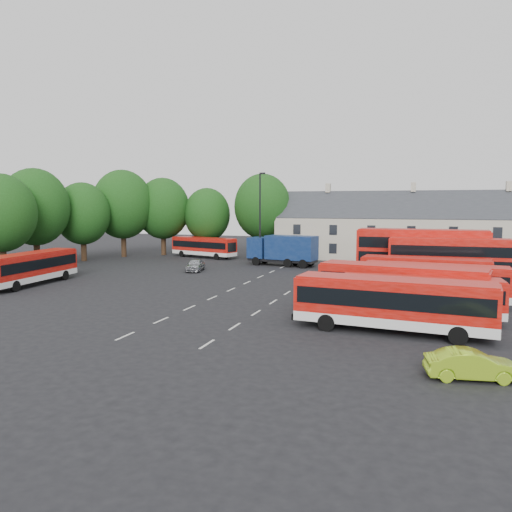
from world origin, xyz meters
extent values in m
plane|color=black|center=(0.00, 0.00, 0.00)|extent=(140.00, 140.00, 0.00)
cube|color=beige|center=(0.00, -14.00, 0.01)|extent=(0.15, 1.80, 0.01)
cube|color=beige|center=(0.00, -10.00, 0.01)|extent=(0.15, 1.80, 0.01)
cube|color=beige|center=(0.00, -6.00, 0.01)|extent=(0.15, 1.80, 0.01)
cube|color=beige|center=(0.00, -2.00, 0.01)|extent=(0.15, 1.80, 0.01)
cube|color=beige|center=(0.00, 2.00, 0.01)|extent=(0.15, 1.80, 0.01)
cube|color=beige|center=(0.00, 6.00, 0.01)|extent=(0.15, 1.80, 0.01)
cube|color=beige|center=(0.00, 10.00, 0.01)|extent=(0.15, 1.80, 0.01)
cube|color=beige|center=(0.00, 14.00, 0.01)|extent=(0.15, 1.80, 0.01)
cube|color=beige|center=(0.00, 18.00, 0.01)|extent=(0.15, 1.80, 0.01)
cube|color=beige|center=(5.00, -14.00, 0.01)|extent=(0.15, 1.80, 0.01)
cube|color=beige|center=(5.00, -10.00, 0.01)|extent=(0.15, 1.80, 0.01)
cube|color=beige|center=(5.00, -6.00, 0.01)|extent=(0.15, 1.80, 0.01)
cube|color=beige|center=(5.00, -2.00, 0.01)|extent=(0.15, 1.80, 0.01)
cube|color=beige|center=(5.00, 2.00, 0.01)|extent=(0.15, 1.80, 0.01)
cube|color=beige|center=(5.00, 6.00, 0.01)|extent=(0.15, 1.80, 0.01)
cube|color=beige|center=(5.00, 10.00, 0.01)|extent=(0.15, 1.80, 0.01)
cube|color=beige|center=(5.00, 14.00, 0.01)|extent=(0.15, 1.80, 0.01)
cube|color=beige|center=(5.00, 18.00, 0.01)|extent=(0.15, 1.80, 0.01)
cylinder|color=black|center=(-27.00, 4.00, 1.92)|extent=(0.70, 0.70, 3.85)
ellipsoid|color=#173F11|center=(-27.00, 4.00, 6.39)|extent=(7.26, 7.26, 8.35)
cylinder|color=black|center=(-28.00, 10.00, 2.10)|extent=(0.70, 0.70, 4.20)
ellipsoid|color=#173F11|center=(-28.00, 10.00, 6.97)|extent=(7.92, 7.92, 9.11)
cylinder|color=black|center=(-26.00, 16.00, 1.84)|extent=(0.70, 0.70, 3.67)
ellipsoid|color=#173F11|center=(-26.00, 16.00, 6.10)|extent=(6.93, 6.93, 7.97)
cylinder|color=black|center=(-24.00, 22.00, 2.19)|extent=(0.70, 0.70, 4.38)
ellipsoid|color=#173F11|center=(-24.00, 22.00, 7.26)|extent=(8.25, 8.25, 9.49)
cylinder|color=black|center=(-20.00, 26.00, 2.01)|extent=(0.70, 0.70, 4.02)
ellipsoid|color=#173F11|center=(-20.00, 26.00, 6.68)|extent=(7.59, 7.59, 8.73)
cylinder|color=black|center=(-14.00, 28.00, 1.75)|extent=(0.70, 0.70, 3.50)
ellipsoid|color=#173F11|center=(-14.00, 28.00, 5.81)|extent=(6.60, 6.60, 7.59)
cylinder|color=black|center=(-6.00, 29.00, 2.10)|extent=(0.70, 0.70, 4.20)
ellipsoid|color=#173F11|center=(-6.00, 29.00, 6.97)|extent=(7.92, 7.92, 9.11)
cube|color=beige|center=(14.00, 30.00, 2.75)|extent=(35.00, 7.00, 5.50)
cube|color=#2D3035|center=(14.00, 30.00, 5.50)|extent=(35.70, 7.13, 7.13)
cube|color=beige|center=(3.00, 30.00, 9.46)|extent=(0.60, 0.90, 1.20)
cube|color=beige|center=(14.00, 30.00, 9.46)|extent=(0.60, 0.90, 1.20)
cube|color=beige|center=(25.00, 30.00, 9.46)|extent=(0.60, 0.90, 1.20)
cube|color=silver|center=(14.05, -8.44, 0.78)|extent=(11.24, 3.46, 0.55)
cube|color=#B1130A|center=(14.05, -8.44, 2.04)|extent=(11.24, 3.46, 1.96)
cube|color=black|center=(14.05, -8.44, 2.09)|extent=(10.81, 3.48, 0.96)
cube|color=#B1130A|center=(14.05, -8.44, 3.07)|extent=(11.01, 3.34, 0.12)
cylinder|color=black|center=(10.43, -9.27, 0.50)|extent=(1.03, 0.37, 1.01)
cylinder|color=black|center=(17.68, -7.61, 0.50)|extent=(1.03, 0.37, 1.01)
cube|color=silver|center=(15.49, -4.64, 0.69)|extent=(9.90, 2.83, 0.49)
cube|color=#B1130A|center=(15.49, -4.64, 1.80)|extent=(9.90, 2.83, 1.73)
cube|color=black|center=(15.49, -4.64, 1.85)|extent=(9.52, 2.86, 0.84)
cube|color=#B1130A|center=(15.49, -4.64, 2.71)|extent=(9.70, 2.73, 0.11)
cylinder|color=black|center=(12.43, -5.84, 0.44)|extent=(0.90, 0.30, 0.89)
cylinder|color=black|center=(18.55, -3.44, 0.44)|extent=(0.90, 0.30, 0.89)
cube|color=silver|center=(14.22, -2.14, 0.79)|extent=(11.45, 4.34, 0.56)
cube|color=#B1130A|center=(14.22, -2.14, 2.06)|extent=(11.45, 4.34, 1.98)
cube|color=black|center=(14.22, -2.14, 2.11)|extent=(11.02, 4.33, 0.97)
cube|color=#B1130A|center=(14.22, -2.14, 3.10)|extent=(11.21, 4.21, 0.12)
cylinder|color=black|center=(10.50, -2.69, 0.51)|extent=(1.05, 0.45, 1.02)
cylinder|color=black|center=(17.94, -1.60, 0.51)|extent=(1.05, 0.45, 1.02)
cube|color=silver|center=(16.37, 1.33, 0.73)|extent=(10.45, 3.08, 0.52)
cube|color=#B1130A|center=(16.37, 1.33, 1.90)|extent=(10.45, 3.08, 1.83)
cube|color=black|center=(16.37, 1.33, 1.94)|extent=(10.04, 3.11, 0.89)
cube|color=#B1130A|center=(16.37, 1.33, 2.86)|extent=(10.24, 2.97, 0.11)
cylinder|color=black|center=(13.01, 0.51, 0.47)|extent=(0.95, 0.33, 0.94)
cylinder|color=black|center=(19.74, 2.14, 0.47)|extent=(0.95, 0.33, 0.94)
cube|color=silver|center=(15.73, 5.93, 0.72)|extent=(10.42, 3.29, 0.51)
cube|color=#B1130A|center=(15.73, 5.93, 1.89)|extent=(10.42, 3.29, 1.82)
cube|color=black|center=(15.73, 5.93, 1.93)|extent=(10.02, 3.31, 0.89)
cube|color=#B1130A|center=(15.73, 5.93, 2.84)|extent=(10.21, 3.18, 0.11)
cylinder|color=black|center=(12.36, 5.19, 0.47)|extent=(0.95, 0.35, 0.93)
cylinder|color=black|center=(19.09, 6.66, 0.47)|extent=(0.95, 0.35, 0.93)
cube|color=silver|center=(17.73, 10.45, 0.74)|extent=(10.48, 2.52, 0.52)
cube|color=#B1130A|center=(17.73, 10.45, 2.59)|extent=(10.48, 2.52, 3.18)
cube|color=black|center=(17.73, 10.45, 1.97)|extent=(10.07, 2.57, 0.90)
cube|color=#B1130A|center=(17.73, 10.45, 4.23)|extent=(10.27, 2.42, 0.11)
cylinder|color=black|center=(14.40, 9.33, 0.48)|extent=(0.95, 0.28, 0.95)
cylinder|color=black|center=(21.06, 11.57, 0.48)|extent=(0.95, 0.28, 0.95)
cube|color=black|center=(17.73, 10.45, 3.21)|extent=(10.07, 2.57, 0.90)
cube|color=silver|center=(15.37, 12.69, 0.85)|extent=(12.08, 3.11, 0.60)
cube|color=#B1130A|center=(15.37, 12.69, 2.97)|extent=(12.08, 3.11, 3.66)
cube|color=black|center=(15.37, 12.69, 2.26)|extent=(11.61, 3.16, 1.04)
cube|color=#B1130A|center=(15.37, 12.69, 4.86)|extent=(11.84, 2.99, 0.13)
cylinder|color=black|center=(11.49, 11.58, 0.55)|extent=(1.10, 0.34, 1.09)
cylinder|color=black|center=(19.25, 13.80, 0.55)|extent=(1.10, 0.34, 1.09)
cube|color=black|center=(15.37, 12.69, 3.68)|extent=(11.61, 3.16, 1.04)
cube|color=silver|center=(-18.06, -1.58, 0.73)|extent=(3.14, 10.57, 0.52)
cube|color=#B1130A|center=(-18.06, -1.58, 1.92)|extent=(3.14, 10.57, 1.85)
cube|color=black|center=(-18.06, -1.58, 1.97)|extent=(3.17, 10.16, 0.90)
cube|color=#B1130A|center=(-18.06, -1.58, 2.89)|extent=(3.03, 10.36, 0.11)
cylinder|color=black|center=(-16.74, -4.83, 0.47)|extent=(0.34, 0.96, 0.95)
cylinder|color=black|center=(-19.37, 1.66, 0.47)|extent=(0.34, 0.96, 0.95)
cube|color=silver|center=(-12.99, 24.54, 0.69)|extent=(10.03, 4.89, 0.49)
cube|color=#B1130A|center=(-12.99, 24.54, 1.80)|extent=(10.03, 4.89, 1.74)
cube|color=black|center=(-12.99, 24.54, 1.85)|extent=(9.67, 4.83, 0.85)
cube|color=#B1130A|center=(-12.99, 24.54, 2.72)|extent=(9.82, 4.75, 0.11)
cylinder|color=black|center=(-16.28, 24.45, 0.45)|extent=(0.92, 0.49, 0.89)
cylinder|color=black|center=(-9.70, 24.62, 0.45)|extent=(0.92, 0.49, 0.89)
cube|color=black|center=(-0.40, 19.43, 0.67)|extent=(8.47, 3.35, 0.31)
cube|color=navy|center=(-3.46, 19.87, 2.06)|extent=(2.41, 2.84, 2.47)
cube|color=black|center=(-4.43, 20.01, 2.43)|extent=(0.42, 2.18, 1.24)
cube|color=navy|center=(0.77, 19.26, 2.21)|extent=(6.18, 3.39, 2.78)
cylinder|color=black|center=(-3.42, 18.69, 0.51)|extent=(1.06, 0.43, 1.03)
cylinder|color=black|center=(2.87, 20.13, 0.51)|extent=(1.06, 0.43, 1.03)
imported|color=#A5A7AD|center=(-8.09, 11.78, 0.68)|extent=(2.47, 4.26, 1.36)
imported|color=#92C01D|center=(17.72, -15.20, 0.62)|extent=(3.97, 2.02, 1.25)
cylinder|color=black|center=(-3.15, 19.32, 5.46)|extent=(0.20, 0.20, 10.92)
cube|color=black|center=(-2.83, 19.25, 10.92)|extent=(0.70, 0.41, 0.20)
camera|label=1|loc=(15.70, -37.36, 7.36)|focal=35.00mm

